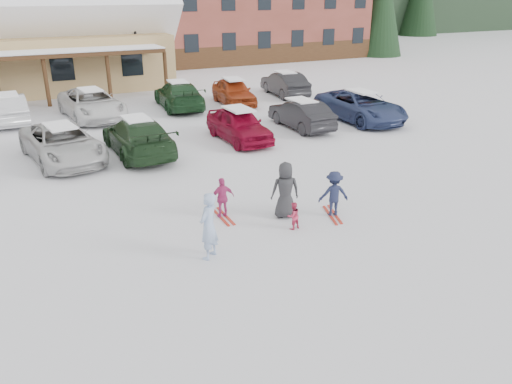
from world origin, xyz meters
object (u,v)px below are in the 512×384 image
child_navy (334,194)px  child_magenta (223,198)px  parked_car_6 (360,106)px  parked_car_4 (239,125)px  parked_car_5 (301,114)px  adult_skier (209,226)px  bystander_dark (285,190)px  parked_car_13 (285,84)px  toddler_red (293,216)px  parked_car_11 (179,95)px  parked_car_3 (138,136)px  parked_car_10 (92,104)px  parked_car_2 (62,143)px  lamp_post (136,37)px  parked_car_9 (9,109)px  parked_car_12 (234,92)px

child_navy → child_magenta: 3.37m
child_magenta → parked_car_6: size_ratio=0.23×
child_navy → child_magenta: size_ratio=1.12×
parked_car_4 → parked_car_5: (3.69, 0.65, -0.04)m
child_navy → adult_skier: bearing=27.6°
bystander_dark → parked_car_5: bearing=-106.6°
child_navy → parked_car_5: bearing=-98.0°
adult_skier → parked_car_13: size_ratio=0.39×
toddler_red → parked_car_11: bearing=-105.5°
parked_car_3 → parked_car_10: (-0.65, 7.40, 0.01)m
toddler_red → bystander_dark: 0.97m
adult_skier → parked_car_5: bearing=-170.0°
adult_skier → child_navy: 4.42m
toddler_red → parked_car_2: (-5.17, 9.51, 0.32)m
parked_car_6 → parked_car_13: (-0.28, 7.61, -0.01)m
child_navy → bystander_dark: size_ratio=0.82×
parked_car_3 → parked_car_11: size_ratio=0.99×
parked_car_2 → parked_car_4: (7.56, -0.49, 0.01)m
parked_car_5 → toddler_red: bearing=57.7°
child_magenta → parked_car_3: parked_car_3 is taller
child_navy → toddler_red: bearing=27.5°
lamp_post → parked_car_4: (0.63, -15.76, -2.68)m
adult_skier → parked_car_3: size_ratio=0.34×
child_navy → parked_car_10: bearing=-56.9°
parked_car_3 → parked_car_5: size_ratio=1.23×
adult_skier → bystander_dark: size_ratio=1.03×
parked_car_6 → bystander_dark: bearing=-137.8°
parked_car_6 → parked_car_11: size_ratio=1.05×
parked_car_9 → parked_car_12: 12.28m
parked_car_5 → parked_car_10: bearing=-37.2°
parked_car_10 → parked_car_12: size_ratio=1.26×
toddler_red → adult_skier: bearing=1.4°
bystander_dark → parked_car_10: 15.90m
parked_car_4 → parked_car_6: size_ratio=0.78×
child_navy → parked_car_9: 18.95m
parked_car_5 → parked_car_10: size_ratio=0.77×
bystander_dark → parked_car_6: bearing=-120.1°
parked_car_4 → parked_car_6: parked_car_6 is taller
parked_car_9 → parked_car_13: bearing=177.6°
parked_car_6 → parked_car_10: bearing=151.0°
parked_car_3 → child_navy: bearing=112.1°
bystander_dark → parked_car_6: 12.95m
adult_skier → parked_car_6: size_ratio=0.32×
parked_car_9 → parked_car_5: bearing=147.2°
parked_car_3 → toddler_red: bearing=102.6°
child_magenta → child_navy: bearing=157.1°
parked_car_11 → toddler_red: bearing=88.4°
parked_car_3 → parked_car_12: size_ratio=1.19×
adult_skier → parked_car_9: size_ratio=0.40×
bystander_dark → toddler_red: bearing=94.0°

